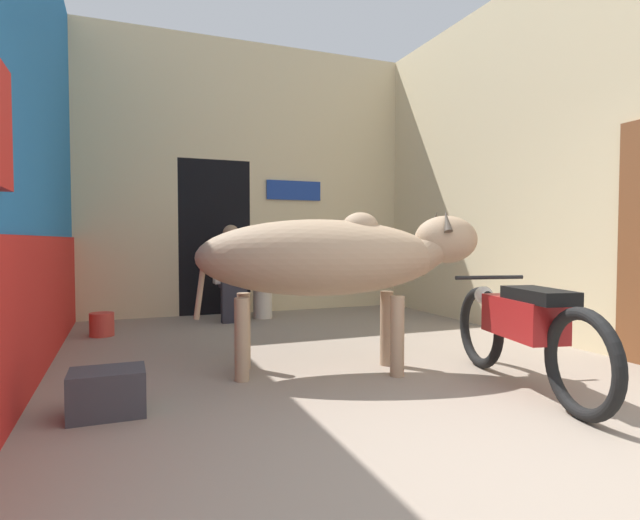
# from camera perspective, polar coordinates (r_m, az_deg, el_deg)

# --- Properties ---
(ground_plane) EXTENTS (30.00, 30.00, 0.00)m
(ground_plane) POSITION_cam_1_polar(r_m,az_deg,el_deg) (2.66, 24.49, -21.76)
(ground_plane) COLOR gray
(wall_left_shopfront) EXTENTS (0.25, 5.51, 3.95)m
(wall_left_shopfront) POSITION_cam_1_polar(r_m,az_deg,el_deg) (4.56, -30.88, 12.54)
(wall_left_shopfront) COLOR #236BAD
(wall_left_shopfront) RESTS_ON ground_plane
(wall_back_with_doorway) EXTENTS (4.77, 0.93, 3.95)m
(wall_back_with_doorway) POSITION_cam_1_polar(r_m,az_deg,el_deg) (7.62, -9.48, 6.96)
(wall_back_with_doorway) COLOR beige
(wall_back_with_doorway) RESTS_ON ground_plane
(wall_right_with_door) EXTENTS (0.22, 5.51, 3.95)m
(wall_right_with_door) POSITION_cam_1_polar(r_m,az_deg,el_deg) (6.16, 22.64, 10.32)
(wall_right_with_door) COLOR beige
(wall_right_with_door) RESTS_ON ground_plane
(cow) EXTENTS (2.34, 1.14, 1.32)m
(cow) POSITION_cam_1_polar(r_m,az_deg,el_deg) (4.01, 1.38, 0.24)
(cow) COLOR tan
(cow) RESTS_ON ground_plane
(motorcycle_near) EXTENTS (0.62, 1.90, 0.79)m
(motorcycle_near) POSITION_cam_1_polar(r_m,az_deg,el_deg) (3.89, 22.17, -7.16)
(motorcycle_near) COLOR black
(motorcycle_near) RESTS_ON ground_plane
(shopkeeper_seated) EXTENTS (0.45, 0.34, 1.27)m
(shopkeeper_seated) POSITION_cam_1_polar(r_m,az_deg,el_deg) (6.65, -10.04, -1.24)
(shopkeeper_seated) COLOR #282833
(shopkeeper_seated) RESTS_ON ground_plane
(plastic_stool) EXTENTS (0.37, 0.37, 0.45)m
(plastic_stool) POSITION_cam_1_polar(r_m,az_deg,el_deg) (6.89, -6.54, -4.63)
(plastic_stool) COLOR beige
(plastic_stool) RESTS_ON ground_plane
(crate) EXTENTS (0.44, 0.32, 0.28)m
(crate) POSITION_cam_1_polar(r_m,az_deg,el_deg) (3.42, -23.13, -13.74)
(crate) COLOR #38383D
(crate) RESTS_ON ground_plane
(bucket) EXTENTS (0.26, 0.26, 0.26)m
(bucket) POSITION_cam_1_polar(r_m,az_deg,el_deg) (6.10, -23.67, -6.76)
(bucket) COLOR #C63D33
(bucket) RESTS_ON ground_plane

